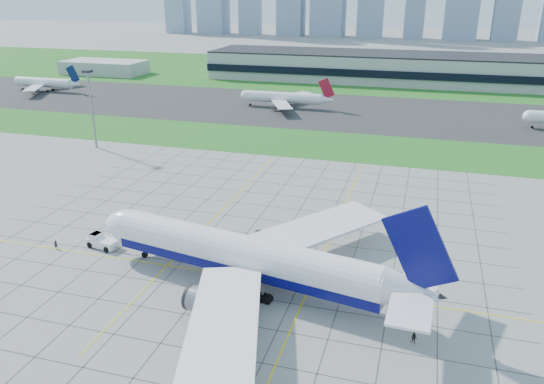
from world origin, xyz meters
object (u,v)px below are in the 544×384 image
object	(u,v)px
pushback_tug	(102,241)
crew_far	(414,338)
airliner	(246,256)
distant_jet_0	(45,83)
light_mast	(91,99)
crew_near	(56,244)
distant_jet_1	(284,98)

from	to	relation	value
pushback_tug	crew_far	world-z (taller)	pushback_tug
crew_far	airliner	bearing A→B (deg)	-175.90
crew_far	distant_jet_0	world-z (taller)	distant_jet_0
crew_far	pushback_tug	bearing A→B (deg)	-172.25
light_mast	airliner	size ratio (longest dim) A/B	0.38
airliner	crew_far	distance (m)	31.23
light_mast	distant_jet_0	xyz separation A→B (m)	(-85.09, 83.49, -11.70)
crew_near	distant_jet_0	bearing A→B (deg)	81.95
distant_jet_0	distant_jet_1	distance (m)	128.96
light_mast	distant_jet_1	distance (m)	91.43
crew_near	distant_jet_1	bearing A→B (deg)	39.87
distant_jet_1	light_mast	bearing A→B (deg)	-118.89
pushback_tug	crew_far	size ratio (longest dim) A/B	5.27
light_mast	airliner	xyz separation A→B (m)	(77.01, -69.33, -10.43)
crew_near	crew_far	distance (m)	72.58
airliner	pushback_tug	bearing A→B (deg)	-179.65
pushback_tug	crew_near	size ratio (longest dim) A/B	5.40
light_mast	pushback_tug	bearing A→B (deg)	-55.63
distant_jet_0	distant_jet_1	xyz separation A→B (m)	(128.89, -4.09, 0.00)
distant_jet_0	light_mast	bearing A→B (deg)	-44.46
airliner	crew_far	bearing A→B (deg)	-6.60
airliner	crew_far	world-z (taller)	airliner
light_mast	crew_far	bearing A→B (deg)	-36.31
light_mast	distant_jet_0	bearing A→B (deg)	135.54
airliner	crew_far	size ratio (longest dim) A/B	35.32
light_mast	crew_far	size ratio (longest dim) A/B	13.56
crew_near	distant_jet_1	xyz separation A→B (m)	(8.95, 146.28, 3.56)
pushback_tug	crew_far	xyz separation A→B (m)	(63.13, -14.82, -0.27)
pushback_tug	distant_jet_0	distance (m)	195.24
pushback_tug	crew_near	world-z (taller)	pushback_tug
pushback_tug	distant_jet_0	size ratio (longest dim) A/B	0.23
airliner	pushback_tug	distance (m)	34.41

